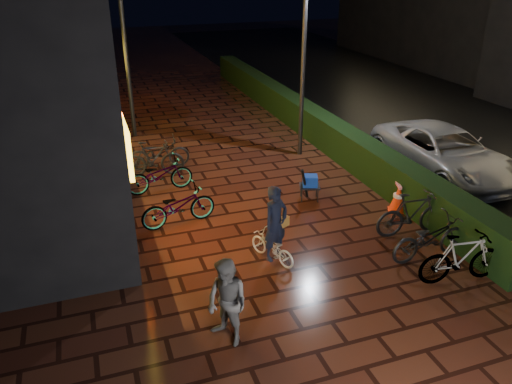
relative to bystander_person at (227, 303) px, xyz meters
name	(u,v)px	position (x,y,z in m)	size (l,w,h in m)	color
ground	(319,265)	(2.37, 1.50, -0.76)	(80.00, 80.00, 0.00)	#381911
asphalt_road	(492,140)	(11.37, 6.50, -0.76)	(11.00, 60.00, 0.01)	black
hedge	(305,118)	(5.67, 9.50, -0.26)	(0.70, 20.00, 1.00)	black
bystander_person	(227,303)	(0.00, 0.00, 0.00)	(0.74, 0.58, 1.52)	#58585B
van	(444,152)	(7.78, 4.63, -0.09)	(2.20, 4.78, 1.33)	#A9AAAE
lamp_post_hedge	(303,67)	(4.57, 7.45, 2.00)	(0.47, 0.24, 5.02)	black
lamp_post_sf	(126,49)	(-0.17, 11.05, 2.21)	(0.52, 0.19, 5.41)	black
cyclist	(274,235)	(1.55, 1.95, -0.13)	(0.87, 1.25, 1.70)	silver
traffic_barrier	(392,187)	(5.47, 3.66, -0.42)	(0.89, 1.66, 0.68)	#F9360D
cart_assembly	(309,182)	(3.46, 4.35, -0.27)	(0.67, 0.57, 0.96)	black
parked_bikes_storefront	(162,172)	(0.02, 6.30, -0.28)	(2.08, 4.43, 1.04)	black
parked_bikes_hedge	(433,236)	(4.72, 1.04, -0.26)	(2.03, 2.52, 1.04)	black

